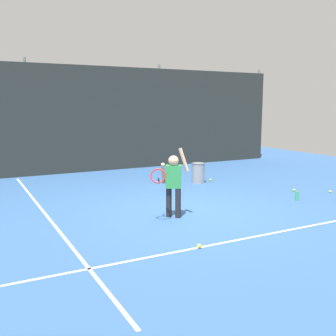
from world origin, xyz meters
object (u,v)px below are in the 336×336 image
Objects in this scene: tennis_player at (173,180)px; tennis_ball_1 at (186,168)px; ball_hopper at (198,173)px; tennis_ball_3 at (294,190)px; water_bottle at (297,196)px; tennis_ball_4 at (199,246)px; tennis_ball_5 at (330,192)px; tennis_ball_0 at (164,167)px; tennis_ball_2 at (210,180)px.

tennis_ball_1 is (3.19, 4.94, -0.69)m from tennis_player.
tennis_player is 3.58m from ball_hopper.
tennis_player reaches higher than tennis_ball_1.
tennis_player is 20.46× the size of tennis_ball_3.
water_bottle reaches higher than tennis_ball_1.
tennis_ball_4 is at bearing -156.75° from water_bottle.
tennis_ball_0 is at bearing 108.79° from tennis_ball_5.
tennis_ball_4 is (-3.63, -6.61, 0.00)m from tennis_ball_1.
tennis_player is 20.46× the size of tennis_ball_2.
tennis_player reaches higher than tennis_ball_4.
tennis_ball_0 is at bearing 91.78° from tennis_ball_2.
tennis_ball_4 is at bearing -121.77° from ball_hopper.
ball_hopper is 2.41m from tennis_ball_1.
tennis_ball_5 is at bearing -56.47° from tennis_ball_2.
tennis_ball_0 is at bearing 82.87° from ball_hopper.
water_bottle is 3.33× the size of tennis_ball_1.
tennis_ball_1 is (0.91, 2.22, -0.26)m from ball_hopper.
water_bottle is at bearing -84.86° from tennis_ball_0.
tennis_ball_3 is at bearing 28.40° from tennis_ball_4.
water_bottle is 1.37m from tennis_ball_5.
tennis_player reaches higher than tennis_ball_5.
ball_hopper is 3.45m from tennis_ball_5.
tennis_ball_0 is 1.00× the size of tennis_ball_5.
tennis_ball_0 is 1.00× the size of tennis_ball_2.
water_bottle is 3.33× the size of tennis_ball_0.
tennis_player is 5.92m from tennis_ball_1.
tennis_ball_2 is at bearing 117.63° from tennis_ball_3.
water_bottle reaches higher than tennis_ball_5.
tennis_ball_4 is at bearing -151.60° from tennis_ball_3.
tennis_ball_3 is 0.87m from tennis_ball_5.
tennis_ball_0 is at bearing 66.93° from tennis_ball_4.
ball_hopper is 8.52× the size of tennis_ball_5.
ball_hopper reaches higher than tennis_ball_2.
tennis_player reaches higher than tennis_ball_3.
tennis_ball_3 is at bearing -76.31° from tennis_ball_0.
ball_hopper is at bearing 106.84° from water_bottle.
tennis_player is 6.18m from tennis_ball_0.
water_bottle is at bearing -131.73° from tennis_ball_3.
tennis_ball_0 is (0.35, 2.82, -0.26)m from ball_hopper.
tennis_ball_3 is (1.11, -2.12, 0.00)m from tennis_ball_2.
tennis_ball_0 is 5.77m from tennis_ball_5.
tennis_ball_0 and tennis_ball_4 have the same top height.
ball_hopper is 5.18m from tennis_ball_4.
tennis_ball_2 is at bearing -88.22° from tennis_ball_0.
tennis_ball_3 is (3.83, 0.64, -0.69)m from tennis_player.
tennis_ball_4 is (-3.07, -7.22, 0.00)m from tennis_ball_0.
tennis_ball_0 is at bearing 132.37° from tennis_ball_1.
water_bottle is 3.33× the size of tennis_ball_4.
tennis_player is 4.55m from tennis_ball_5.
tennis_ball_4 is 1.00× the size of tennis_ball_5.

